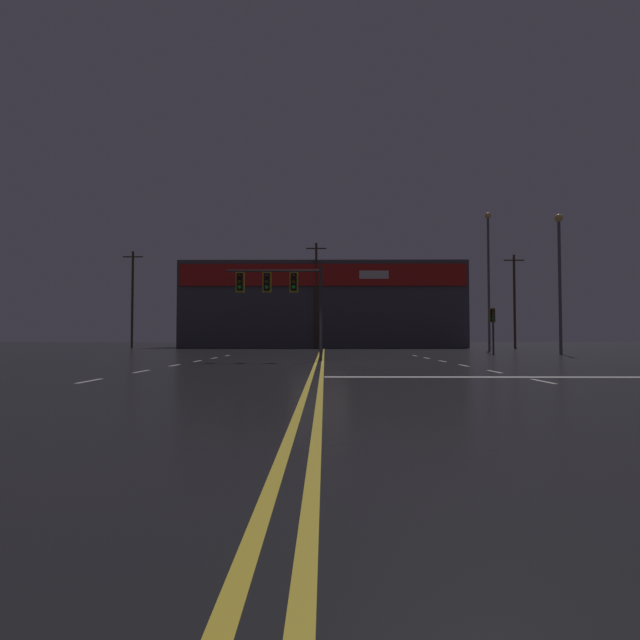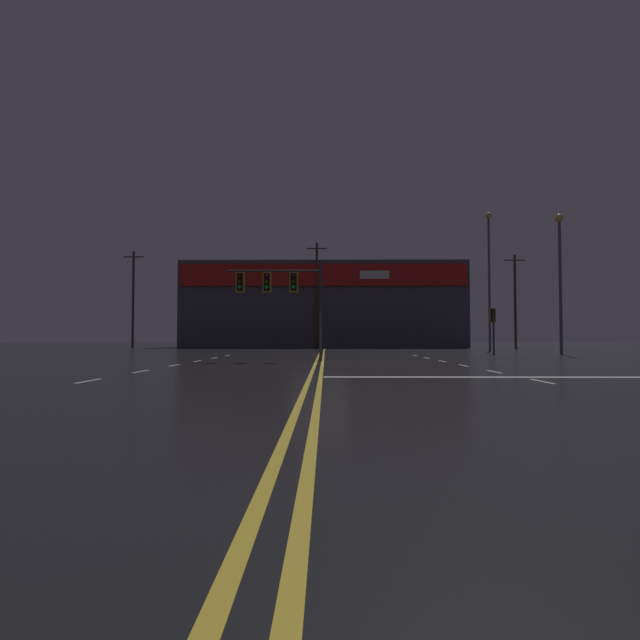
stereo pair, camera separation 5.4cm
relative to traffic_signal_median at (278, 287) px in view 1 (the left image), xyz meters
name	(u,v)px [view 1 (the left image)]	position (x,y,z in m)	size (l,w,h in m)	color
ground_plane	(319,363)	(1.99, -2.09, -3.53)	(200.00, 200.00, 0.00)	black
road_markings	(349,365)	(3.22, -3.71, -3.53)	(17.14, 60.00, 0.01)	gold
traffic_signal_median	(278,287)	(0.00, 0.00, 0.00)	(4.59, 0.36, 4.57)	#38383D
traffic_signal_corner_northeast	(493,320)	(13.69, 10.29, -1.24)	(0.42, 0.36, 3.14)	#38383D
streetlight_near_right	(488,265)	(16.45, 19.37, 3.89)	(0.56, 0.56, 12.02)	#59595E
streetlight_far_right	(560,264)	(17.88, 9.39, 2.46)	(0.56, 0.56, 9.38)	#59595E
building_backdrop	(323,306)	(1.99, 35.64, 1.32)	(32.09, 10.23, 9.68)	#4C4C51
utility_pole_row	(318,297)	(1.48, 30.46, 2.05)	(43.93, 0.26, 11.48)	#4C3828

